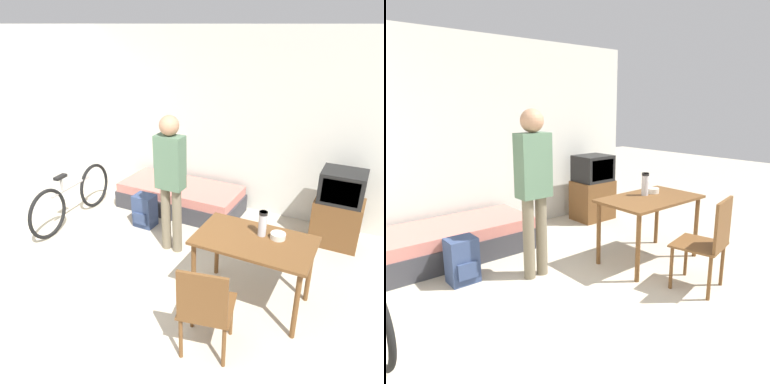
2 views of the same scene
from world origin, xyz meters
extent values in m
plane|color=#B2A893|center=(0.00, 0.00, 0.00)|extent=(20.00, 20.00, 0.00)
cube|color=silver|center=(0.00, 3.46, 1.35)|extent=(5.64, 0.06, 2.70)
cube|color=silver|center=(-2.35, 1.72, 1.35)|extent=(0.06, 4.43, 2.70)
cube|color=#333338|center=(-0.45, 2.93, 0.13)|extent=(1.91, 0.86, 0.27)
cube|color=#B76B60|center=(-0.45, 2.93, 0.34)|extent=(1.85, 0.83, 0.14)
cube|color=brown|center=(1.87, 2.99, 0.31)|extent=(0.60, 0.47, 0.62)
cube|color=black|center=(1.87, 2.99, 0.82)|extent=(0.54, 0.46, 0.40)
cube|color=black|center=(1.87, 2.77, 0.82)|extent=(0.44, 0.01, 0.32)
cube|color=brown|center=(1.27, 1.35, 0.75)|extent=(1.16, 0.71, 0.03)
cylinder|color=brown|center=(0.74, 1.06, 0.37)|extent=(0.05, 0.05, 0.73)
cylinder|color=brown|center=(1.79, 1.06, 0.37)|extent=(0.05, 0.05, 0.73)
cylinder|color=brown|center=(0.74, 1.65, 0.37)|extent=(0.05, 0.05, 0.73)
cylinder|color=brown|center=(1.79, 1.65, 0.37)|extent=(0.05, 0.05, 0.73)
cube|color=brown|center=(1.11, 0.60, 0.45)|extent=(0.55, 0.55, 0.02)
cube|color=brown|center=(1.16, 0.39, 0.70)|extent=(0.42, 0.12, 0.48)
cylinder|color=brown|center=(1.26, 0.83, 0.22)|extent=(0.04, 0.04, 0.44)
cylinder|color=brown|center=(0.89, 0.75, 0.22)|extent=(0.04, 0.04, 0.44)
cylinder|color=brown|center=(1.34, 0.46, 0.22)|extent=(0.04, 0.04, 0.44)
cylinder|color=brown|center=(0.97, 0.38, 0.22)|extent=(0.04, 0.04, 0.44)
torus|color=black|center=(-1.73, 2.40, 0.35)|extent=(0.11, 0.70, 0.70)
torus|color=black|center=(-1.63, 1.35, 0.35)|extent=(0.11, 0.70, 0.70)
cylinder|color=gray|center=(-1.68, 1.88, 0.54)|extent=(0.11, 0.83, 0.04)
cylinder|color=gray|center=(-1.66, 1.69, 0.64)|extent=(0.04, 0.04, 0.20)
cube|color=black|center=(-1.66, 1.69, 0.76)|extent=(0.10, 0.21, 0.04)
cylinder|color=#6B604C|center=(-0.06, 1.85, 0.44)|extent=(0.12, 0.12, 0.87)
cylinder|color=#6B604C|center=(0.10, 1.85, 0.44)|extent=(0.12, 0.12, 0.87)
cube|color=#4C6B51|center=(0.02, 1.85, 1.20)|extent=(0.34, 0.20, 0.65)
sphere|color=#A87A5B|center=(0.02, 1.85, 1.65)|extent=(0.24, 0.24, 0.24)
cylinder|color=#B7B7BC|center=(1.30, 1.46, 0.90)|extent=(0.08, 0.08, 0.26)
cylinder|color=black|center=(1.30, 1.46, 1.01)|extent=(0.09, 0.09, 0.03)
cylinder|color=beige|center=(1.46, 1.48, 0.79)|extent=(0.15, 0.15, 0.06)
cube|color=navy|center=(-0.64, 2.22, 0.24)|extent=(0.29, 0.24, 0.48)
cube|color=navy|center=(-0.64, 2.08, 0.17)|extent=(0.21, 0.03, 0.17)
camera|label=1|loc=(2.18, -1.73, 2.70)|focal=35.00mm
camera|label=2|loc=(-2.03, -1.29, 1.80)|focal=35.00mm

